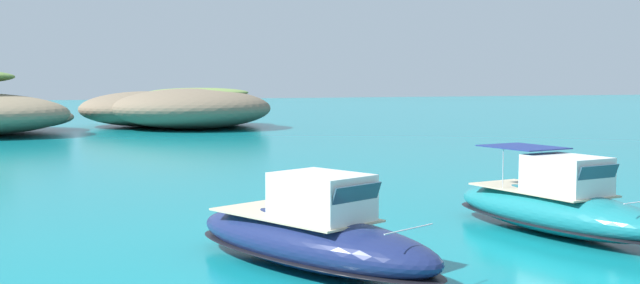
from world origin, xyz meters
TOP-DOWN VIEW (x-y plane):
  - islet_small at (0.99, 77.71)m, footprint 25.11×26.83m
  - motorboat_navy at (-7.83, 12.16)m, footprint 6.36×9.71m
  - motorboat_teal at (1.90, 13.67)m, footprint 4.22×9.70m

SIDE VIEW (x-z plane):
  - motorboat_navy at x=-7.83m, z-range -0.46..2.30m
  - motorboat_teal at x=1.90m, z-range -0.54..2.40m
  - islet_small at x=0.99m, z-range -0.16..4.28m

